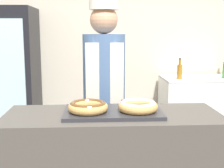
{
  "coord_description": "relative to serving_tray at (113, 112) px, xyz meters",
  "views": [
    {
      "loc": [
        -0.11,
        -1.96,
        1.48
      ],
      "look_at": [
        0.0,
        0.1,
        1.13
      ],
      "focal_mm": 50.0,
      "sensor_mm": 36.0,
      "label": 1
    }
  ],
  "objects": [
    {
      "name": "brownie_back_left",
      "position": [
        -0.11,
        0.13,
        0.03
      ],
      "size": [
        0.08,
        0.08,
        0.03
      ],
      "color": "black",
      "rests_on": "serving_tray"
    },
    {
      "name": "chest_freezer",
      "position": [
        1.18,
        1.74,
        -0.5
      ],
      "size": [
        0.93,
        0.58,
        0.92
      ],
      "color": "white",
      "rests_on": "ground_plane"
    },
    {
      "name": "bottle_amber",
      "position": [
        0.88,
        1.62,
        0.06
      ],
      "size": [
        0.06,
        0.06,
        0.25
      ],
      "color": "#99661E",
      "rests_on": "chest_freezer"
    },
    {
      "name": "donut_light_glaze",
      "position": [
        0.16,
        -0.03,
        0.05
      ],
      "size": [
        0.26,
        0.26,
        0.07
      ],
      "color": "tan",
      "rests_on": "serving_tray"
    },
    {
      "name": "wall_back",
      "position": [
        0.0,
        2.13,
        0.39
      ],
      "size": [
        8.0,
        0.06,
        2.7
      ],
      "color": "beige",
      "rests_on": "ground_plane"
    },
    {
      "name": "brownie_back_right",
      "position": [
        0.11,
        0.13,
        0.03
      ],
      "size": [
        0.08,
        0.08,
        0.03
      ],
      "color": "black",
      "rests_on": "serving_tray"
    },
    {
      "name": "baker_person",
      "position": [
        -0.04,
        0.58,
        -0.04
      ],
      "size": [
        0.35,
        0.35,
        1.72
      ],
      "color": "#4C4C51",
      "rests_on": "ground_plane"
    },
    {
      "name": "serving_tray",
      "position": [
        0.0,
        0.0,
        0.0
      ],
      "size": [
        0.63,
        0.37,
        0.02
      ],
      "color": "#2D2D33",
      "rests_on": "display_counter"
    },
    {
      "name": "beverage_fridge",
      "position": [
        -1.13,
        1.73,
        -0.08
      ],
      "size": [
        0.66,
        0.68,
        1.75
      ],
      "color": "black",
      "rests_on": "ground_plane"
    },
    {
      "name": "donut_chocolate_glaze",
      "position": [
        -0.16,
        -0.03,
        0.05
      ],
      "size": [
        0.26,
        0.26,
        0.07
      ],
      "color": "tan",
      "rests_on": "serving_tray"
    }
  ]
}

